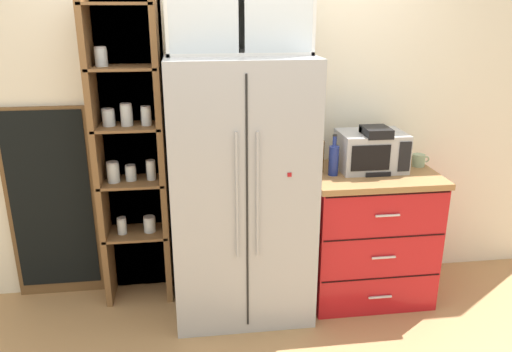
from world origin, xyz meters
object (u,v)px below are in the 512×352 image
at_px(bottle_amber, 319,153).
at_px(chalkboard_menu, 52,204).
at_px(mug_sage, 419,160).
at_px(bottle_cobalt, 334,157).
at_px(microwave, 371,151).
at_px(refrigerator, 241,189).
at_px(coffee_maker, 373,149).

bearing_deg(bottle_amber, chalkboard_menu, 172.19).
distance_m(bottle_amber, chalkboard_menu, 1.87).
xyz_separation_m(mug_sage, bottle_cobalt, (-0.65, -0.11, 0.08)).
distance_m(microwave, bottle_amber, 0.37).
xyz_separation_m(microwave, bottle_amber, (-0.37, -0.01, 0.00)).
distance_m(microwave, mug_sage, 0.37).
bearing_deg(bottle_cobalt, chalkboard_menu, 170.28).
relative_size(mug_sage, chalkboard_menu, 0.09).
distance_m(refrigerator, chalkboard_menu, 1.33).
bearing_deg(bottle_cobalt, coffee_maker, 8.80).
height_order(refrigerator, coffee_maker, refrigerator).
bearing_deg(chalkboard_menu, microwave, -6.24).
relative_size(coffee_maker, mug_sage, 2.52).
relative_size(refrigerator, microwave, 3.90).
height_order(refrigerator, bottle_cobalt, refrigerator).
bearing_deg(chalkboard_menu, bottle_amber, -7.81).
distance_m(mug_sage, bottle_amber, 0.73).
relative_size(coffee_maker, bottle_amber, 1.05).
bearing_deg(bottle_amber, coffee_maker, -4.94).
height_order(refrigerator, mug_sage, refrigerator).
relative_size(refrigerator, bottle_cobalt, 6.18).
bearing_deg(refrigerator, bottle_cobalt, 0.06).
xyz_separation_m(mug_sage, bottle_amber, (-0.73, -0.03, 0.09)).
bearing_deg(refrigerator, bottle_amber, 8.12).
bearing_deg(bottle_amber, microwave, 1.63).
relative_size(microwave, bottle_cobalt, 1.58).
bearing_deg(mug_sage, refrigerator, -175.10).
bearing_deg(coffee_maker, microwave, 89.11).
xyz_separation_m(refrigerator, coffee_maker, (0.90, 0.04, 0.23)).
bearing_deg(mug_sage, microwave, -176.59).
relative_size(bottle_cobalt, bottle_amber, 0.94).
bearing_deg(bottle_amber, bottle_cobalt, -43.30).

